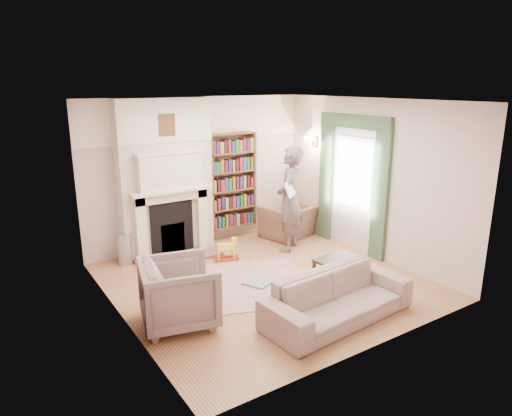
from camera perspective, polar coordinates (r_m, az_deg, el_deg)
floor at (r=7.34m, az=1.08°, el=-9.13°), size 4.50×4.50×0.00m
ceiling at (r=6.68m, az=1.20°, el=13.28°), size 4.50×4.50×0.00m
wall_back at (r=8.78m, az=-7.16°, el=4.50°), size 4.50×0.00×4.50m
wall_front at (r=5.25m, az=15.11°, el=-3.49°), size 4.50×0.00×4.50m
wall_left at (r=5.95m, az=-17.09°, el=-1.38°), size 0.00×4.50×4.50m
wall_right at (r=8.32m, az=14.09°, el=3.54°), size 0.00×4.50×4.50m
fireplace at (r=8.31m, az=-11.20°, el=3.60°), size 1.70×0.58×2.80m
bookcase at (r=9.01m, az=-3.04°, el=3.42°), size 1.00×0.24×1.85m
window at (r=8.57m, az=12.09°, el=4.34°), size 0.02×0.90×1.30m
curtain_left at (r=8.13m, az=15.29°, el=1.73°), size 0.07×0.32×2.40m
curtain_right at (r=9.09m, az=8.74°, el=3.53°), size 0.07×0.32×2.40m
pelmet at (r=8.41m, az=12.23°, el=10.54°), size 0.09×1.70×0.24m
wall_sconce at (r=9.17m, az=6.44°, el=8.15°), size 0.20×0.24×0.24m
rug at (r=7.19m, az=-2.73°, el=-9.62°), size 2.79×2.46×0.01m
armchair_reading at (r=9.30m, az=4.12°, el=-1.62°), size 1.19×1.09×0.65m
armchair_left at (r=6.06m, az=-9.58°, el=-10.42°), size 1.14×1.12×0.86m
sofa at (r=6.23m, az=10.22°, el=-10.95°), size 2.18×0.98×0.62m
man_reading at (r=8.40m, az=4.22°, el=1.10°), size 0.85×0.81×1.95m
newspaper at (r=8.10m, az=4.27°, el=2.43°), size 0.39×0.34×0.27m
coffee_table at (r=7.23m, az=10.11°, el=-7.83°), size 0.75×0.54×0.45m
paraffin_heater at (r=8.20m, az=-16.06°, el=-4.97°), size 0.32×0.32×0.55m
rocking_horse at (r=8.12m, az=-3.79°, el=-5.14°), size 0.49×0.32×0.40m
board_game at (r=7.25m, az=0.27°, el=-9.22°), size 0.52×0.52×0.03m
game_box_lid at (r=6.95m, az=-7.63°, el=-10.40°), size 0.31×0.24×0.05m
comic_annuals at (r=7.11m, az=4.90°, el=-9.87°), size 0.90×0.41×0.02m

